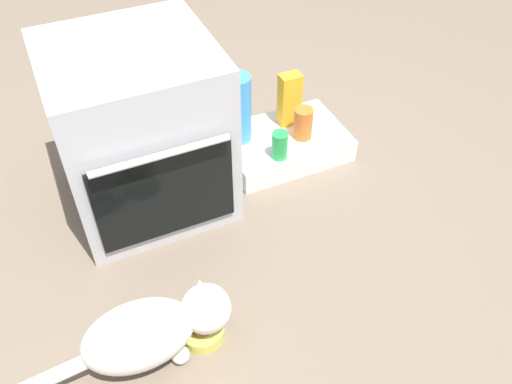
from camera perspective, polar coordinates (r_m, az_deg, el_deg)
The scene contains 9 objects.
ground at distance 1.96m, azimuth -4.74°, elevation -7.89°, with size 8.00×8.00×0.00m, color #6B5B4C.
oven at distance 2.02m, azimuth -12.12°, elevation 6.33°, with size 0.57×0.60×0.66m.
pantry_cabinet at distance 2.36m, azimuth 2.99°, elevation 5.11°, with size 0.52×0.35×0.10m, color white.
food_bowl at distance 1.78m, azimuth -5.71°, elevation -14.26°, with size 0.14×0.14×0.08m.
cat at distance 1.69m, azimuth -11.01°, elevation -14.20°, with size 0.72×0.21×0.23m.
sauce_jar at distance 2.28m, azimuth 5.00°, elevation 7.22°, with size 0.08×0.08×0.14m, color #D16023.
soda_can at distance 2.18m, azimuth 2.52°, elevation 4.95°, with size 0.07×0.07×0.12m, color green.
juice_carton at distance 2.33m, azimuth 3.55°, elevation 9.70°, with size 0.09×0.06×0.24m, color orange.
water_bottle at distance 2.22m, azimuth -1.92°, elevation 8.77°, with size 0.11×0.11×0.30m, color #388CD1.
Camera 1 is at (-0.35, -1.16, 1.54)m, focal length 37.91 mm.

